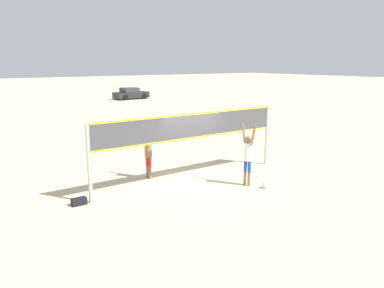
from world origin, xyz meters
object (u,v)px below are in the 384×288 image
Objects in this scene: volleyball_net at (192,133)px; player_blocker at (148,151)px; volleyball at (265,185)px; gear_bag at (79,201)px; parked_car_mid at (131,94)px; player_spiker at (248,153)px.

player_blocker is at bearing 136.05° from volleyball_net.
volleyball is 6.29m from gear_bag.
volleyball is 33.70m from parked_car_mid.
player_spiker reaches higher than volleyball.
volleyball_net is 3.53× the size of player_spiker.
player_blocker is (-2.46, 2.78, -0.11)m from player_spiker.
player_blocker reaches higher than gear_bag.
volleyball_net is at bearing 125.28° from volleyball.
player_spiker is at bearing -52.09° from volleyball_net.
volleyball_net is at bearing -115.84° from parked_car_mid.
gear_bag is (-4.29, 0.01, -1.71)m from volleyball_net.
parked_car_mid is at bearing 67.74° from volleyball_net.
gear_bag is 0.11× the size of parked_car_mid.
volleyball_net reaches higher than player_spiker.
player_blocker is 0.50× the size of parked_car_mid.
parked_car_mid is (10.60, 31.99, 0.50)m from volleyball.
player_blocker is at bearing 129.35° from volleyball.
player_spiker is 1.09× the size of player_blocker.
volleyball is (2.78, -3.39, -0.96)m from player_blocker.
volleyball_net reaches higher than player_blocker.
gear_bag is at bearing 73.57° from player_spiker.
volleyball_net is 2.15m from player_spiker.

